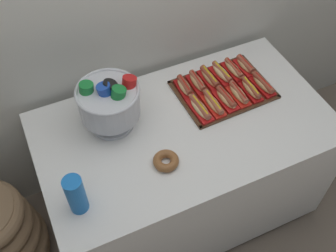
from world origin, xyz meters
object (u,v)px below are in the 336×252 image
Objects in this scene: hot_dog_0 at (200,109)px; cup_stack at (76,195)px; hot_dog_4 at (251,89)px; hot_dog_5 at (263,84)px; hot_dog_8 at (210,78)px; punch_bowl at (109,101)px; hot_dog_9 at (222,74)px; hot_dog_3 at (238,94)px; buffet_table at (183,167)px; hot_dog_7 at (197,82)px; hot_dog_10 at (234,70)px; hot_dog_6 at (185,87)px; hot_dog_11 at (245,65)px; donut at (166,161)px; hot_dog_2 at (226,99)px; serving_tray at (223,90)px; hot_dog_1 at (213,104)px.

hot_dog_0 is 0.90× the size of cup_stack.
hot_dog_5 reaches higher than hot_dog_4.
punch_bowl is at bearing -174.55° from hot_dog_8.
hot_dog_9 is 0.85× the size of cup_stack.
buffet_table is at bearing -171.50° from hot_dog_3.
hot_dog_10 is at bearing 1.80° from hot_dog_7.
hot_dog_3 is 0.22m from hot_dog_7.
buffet_table is 7.99× the size of hot_dog_0.
punch_bowl is (-0.42, -0.05, 0.13)m from hot_dog_6.
buffet_table is 0.47m from hot_dog_6.
hot_dog_10 is at bearing 91.80° from hot_dog_4.
hot_dog_9 is at bearing 134.07° from hot_dog_5.
punch_bowl is at bearing -175.59° from hot_dog_11.
hot_dog_6 is 0.90× the size of hot_dog_10.
punch_bowl is at bearing 172.56° from hot_dog_5.
hot_dog_2 is at bearing 26.14° from donut.
hot_dog_2 is at bearing 17.06° from cup_stack.
hot_dog_8 is at bearing 134.07° from hot_dog_4.
hot_dog_10 is (0.07, 0.00, -0.00)m from hot_dog_9.
hot_dog_2 is 0.15m from hot_dog_4.
hot_dog_0 is at bearing -88.20° from hot_dog_6.
hot_dog_0 is 1.08× the size of hot_dog_4.
hot_dog_5 reaches higher than donut.
serving_tray is 2.91× the size of hot_dog_4.
hot_dog_0 is at bearing -141.95° from hot_dog_9.
hot_dog_11 is (0.18, 0.09, 0.03)m from serving_tray.
hot_dog_6 is 0.53× the size of punch_bowl.
hot_dog_1 is 0.18m from hot_dog_6.
hot_dog_3 is at bearing -178.20° from hot_dog_5.
hot_dog_2 is at bearing -178.20° from hot_dog_5.
cup_stack is at bearing -157.97° from hot_dog_11.
hot_dog_4 is at bearing -8.39° from punch_bowl.
hot_dog_5 is at bearing -7.44° from punch_bowl.
hot_dog_1 is at bearing -88.20° from hot_dog_7.
hot_dog_1 and hot_dog_3 have the same top height.
hot_dog_8 is at bearing 145.55° from hot_dog_5.
serving_tray is 0.95m from cup_stack.
hot_dog_11 is at bearing 24.91° from buffet_table.
hot_dog_10 is at bearing 33.53° from donut.
hot_dog_11 is at bearing 67.36° from hot_dog_4.
cup_stack reaches higher than buffet_table.
hot_dog_7 is 0.08m from hot_dog_8.
hot_dog_1 is (0.18, 0.04, 0.41)m from buffet_table.
serving_tray is 0.10m from hot_dog_8.
punch_bowl reaches higher than hot_dog_10.
hot_dog_4 and hot_dog_10 have the same top height.
punch_bowl is at bearing -174.00° from hot_dog_7.
hot_dog_7 is (0.07, 0.17, 0.00)m from hot_dog_0.
hot_dog_2 is 0.23m from hot_dog_5.
hot_dog_8 is at bearing 1.80° from hot_dog_7.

